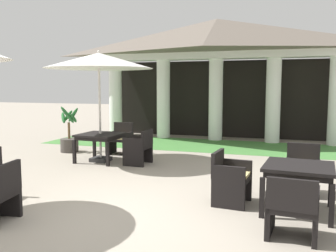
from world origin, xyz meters
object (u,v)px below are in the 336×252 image
patio_chair_mid_left_north (120,140)px  patio_table_mid_left (100,137)px  patio_table_near_foreground (299,171)px  patio_umbrella_mid_left (99,61)px  patio_chair_near_foreground_west (230,179)px  potted_palm_left_edge (69,140)px  patio_chair_near_foreground_north (302,172)px  patio_chair_mid_left_east (139,147)px  patio_chair_near_foreground_south (293,208)px

patio_chair_mid_left_north → patio_table_mid_left: bearing=90.0°
patio_table_near_foreground → patio_umbrella_mid_left: 5.63m
patio_chair_near_foreground_west → potted_palm_left_edge: bearing=-117.4°
patio_chair_near_foreground_north → patio_chair_mid_left_east: patio_chair_near_foreground_north is taller
potted_palm_left_edge → patio_umbrella_mid_left: bearing=-31.2°
patio_chair_near_foreground_north → potted_palm_left_edge: size_ratio=0.65×
patio_chair_near_foreground_west → patio_umbrella_mid_left: size_ratio=0.31×
patio_chair_near_foreground_west → patio_table_mid_left: 4.36m
patio_table_near_foreground → patio_umbrella_mid_left: size_ratio=0.39×
patio_chair_near_foreground_west → patio_umbrella_mid_left: bearing=-118.0°
patio_table_mid_left → patio_chair_mid_left_north: bearing=88.1°
patio_table_mid_left → patio_chair_near_foreground_south: bearing=-37.3°
potted_palm_left_edge → patio_chair_mid_left_east: bearing=-20.2°
patio_chair_near_foreground_south → patio_umbrella_mid_left: 6.18m
patio_table_near_foreground → patio_table_mid_left: size_ratio=1.04×
patio_table_near_foreground → patio_chair_near_foreground_north: size_ratio=1.22×
patio_table_near_foreground → patio_table_mid_left: 5.31m
patio_umbrella_mid_left → patio_chair_near_foreground_north: bearing=-16.4°
potted_palm_left_edge → patio_chair_near_foreground_south: bearing=-35.9°
patio_umbrella_mid_left → patio_chair_mid_left_east: bearing=-1.9°
patio_chair_near_foreground_west → patio_table_mid_left: size_ratio=0.83×
patio_table_near_foreground → patio_chair_near_foreground_west: (-1.05, 0.09, -0.22)m
patio_table_mid_left → patio_table_near_foreground: bearing=-27.7°
patio_chair_mid_left_east → potted_palm_left_edge: (-2.60, 0.96, -0.06)m
patio_table_mid_left → patio_chair_near_foreground_west: bearing=-33.0°
potted_palm_left_edge → patio_chair_near_foreground_west: bearing=-32.5°
patio_umbrella_mid_left → patio_chair_mid_left_east: 2.37m
patio_chair_near_foreground_south → patio_table_mid_left: size_ratio=0.79×
patio_chair_mid_left_east → potted_palm_left_edge: size_ratio=0.62×
patio_chair_near_foreground_north → patio_umbrella_mid_left: bearing=-11.4°
patio_chair_mid_left_east → potted_palm_left_edge: potted_palm_left_edge is taller
patio_chair_near_foreground_north → patio_chair_mid_left_east: bearing=-15.3°
patio_chair_near_foreground_west → patio_chair_mid_left_north: (-3.62, 3.46, -0.01)m
patio_chair_near_foreground_west → patio_chair_mid_left_east: patio_chair_near_foreground_west is taller
patio_table_near_foreground → patio_chair_mid_left_east: bearing=146.1°
patio_chair_near_foreground_south → potted_palm_left_edge: size_ratio=0.60×
patio_chair_near_foreground_north → patio_chair_mid_left_east: size_ratio=1.04×
patio_chair_mid_left_east → potted_palm_left_edge: 2.77m
patio_table_near_foreground → patio_chair_near_foreground_west: patio_chair_near_foreground_west is taller
patio_chair_mid_left_east → patio_chair_near_foreground_south: bearing=-132.7°
patio_chair_near_foreground_north → patio_table_mid_left: 5.00m
patio_table_near_foreground → patio_chair_mid_left_east: 4.36m
potted_palm_left_edge → patio_table_mid_left: bearing=-31.2°
patio_chair_near_foreground_west → patio_umbrella_mid_left: patio_umbrella_mid_left is taller
patio_table_near_foreground → patio_chair_near_foreground_south: size_ratio=1.32×
patio_chair_near_foreground_west → patio_umbrella_mid_left: (-3.65, 2.37, 2.11)m
patio_table_near_foreground → patio_chair_mid_left_north: 5.87m
patio_chair_near_foreground_north → patio_chair_mid_left_north: 5.37m
patio_chair_near_foreground_south → patio_umbrella_mid_left: size_ratio=0.29×
patio_umbrella_mid_left → patio_chair_mid_left_east: patio_umbrella_mid_left is taller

